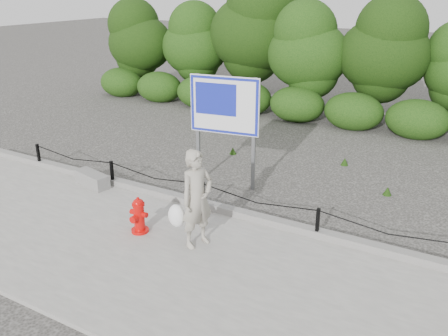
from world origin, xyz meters
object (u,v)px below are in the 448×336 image
Objects in this scene: pedestrian at (196,200)px; advertising_sign at (224,110)px; concrete_block at (92,179)px; fire_hydrant at (139,216)px.

advertising_sign is (-0.97, 2.72, 0.89)m from pedestrian.
advertising_sign reaches higher than concrete_block.
pedestrian reaches higher than concrete_block.
pedestrian reaches higher than fire_hydrant.
pedestrian is 0.69× the size of advertising_sign.
advertising_sign reaches higher than pedestrian.
concrete_block is 3.50m from advertising_sign.
fire_hydrant is 1.32m from pedestrian.
fire_hydrant is at bearing -26.75° from concrete_block.
concrete_block is at bearing 93.70° from pedestrian.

